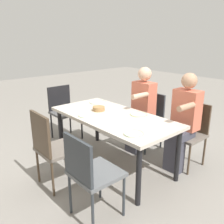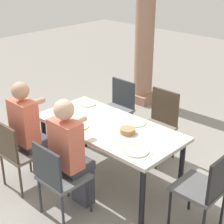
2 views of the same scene
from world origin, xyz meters
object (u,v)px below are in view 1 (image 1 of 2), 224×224
dining_table (113,120)px  plate_3 (98,102)px  chair_mid_south (148,116)px  plate_1 (139,115)px  chair_west_north (90,171)px  plate_0 (134,134)px  bread_basket (99,109)px  diner_woman_green (183,120)px  plate_2 (88,115)px  chair_head_east (63,108)px  diner_man_white (141,107)px  chair_mid_north (51,145)px  chair_west_south (190,130)px

dining_table → plate_3: plate_3 is taller
chair_mid_south → plate_1: (-0.32, 0.58, 0.23)m
chair_west_north → plate_1: (0.42, -1.11, 0.21)m
plate_0 → bread_basket: 0.95m
chair_mid_south → diner_woman_green: (-0.75, 0.19, 0.18)m
plate_3 → bread_basket: (-0.33, 0.24, 0.02)m
plate_1 → plate_2: (0.41, 0.53, -0.00)m
diner_woman_green → chair_head_east: bearing=18.6°
plate_0 → plate_1: bearing=-51.6°
plate_2 → bread_basket: size_ratio=1.40×
chair_head_east → diner_man_white: diner_man_white is taller
bread_basket → chair_head_east: bearing=-0.6°
chair_west_north → plate_2: (0.83, -0.58, 0.21)m
chair_mid_north → plate_3: (0.51, -1.09, 0.21)m
plate_0 → plate_2: size_ratio=0.89×
dining_table → diner_man_white: bearing=-81.2°
plate_1 → diner_woman_green: bearing=-137.3°
chair_west_north → bread_basket: chair_west_north is taller
chair_mid_south → plate_1: size_ratio=3.89×
chair_mid_south → chair_head_east: (1.20, 0.85, 0.03)m
chair_west_south → plate_2: chair_west_south is taller
diner_man_white → chair_mid_north: bearing=89.9°
chair_mid_south → plate_3: 0.83m
chair_west_south → chair_head_east: 2.12m
chair_head_east → chair_mid_south: bearing=-144.9°
plate_3 → chair_mid_north: bearing=115.3°
chair_west_south → diner_woman_green: bearing=90.9°
diner_woman_green → dining_table: bearing=45.5°
chair_west_north → plate_1: size_ratio=3.99×
dining_table → plate_2: bearing=54.1°
plate_1 → plate_2: 0.67m
chair_west_north → chair_mid_south: chair_west_north is taller
chair_mid_north → plate_2: chair_mid_north is taller
chair_west_north → plate_2: bearing=-34.9°
plate_1 → plate_0: bearing=128.4°
plate_2 → diner_woman_green: bearing=-132.2°
chair_west_north → chair_head_east: 2.12m
chair_mid_south → plate_0: 1.35m
chair_mid_north → bread_basket: size_ratio=5.49×
plate_1 → plate_2: size_ratio=0.94×
diner_man_white → bread_basket: diner_man_white is taller
plate_2 → plate_3: (0.43, -0.50, -0.00)m
diner_man_white → plate_0: bearing=128.8°
chair_mid_north → plate_3: chair_mid_north is taller
chair_west_north → plate_0: 0.62m
chair_west_north → chair_mid_south: (0.74, -1.69, -0.02)m
diner_man_white → plate_2: (0.09, 0.92, 0.05)m
chair_west_north → plate_3: 1.67m
chair_mid_south → plate_2: size_ratio=3.65×
plate_0 → plate_3: (1.25, -0.49, -0.00)m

